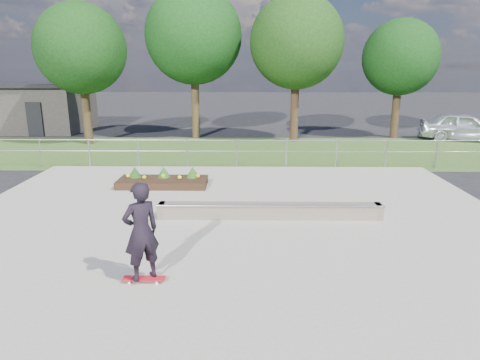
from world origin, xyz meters
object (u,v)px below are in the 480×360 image
parked_car (463,127)px  planter_bed (163,180)px  grind_ledge (270,211)px  skateboarder (141,232)px

parked_car → planter_bed: bearing=137.7°
grind_ledge → skateboarder: bearing=-125.8°
skateboarder → parked_car: (13.98, 16.45, -0.30)m
planter_bed → skateboarder: skateboarder is taller
planter_bed → skateboarder: 6.87m
planter_bed → parked_car: size_ratio=0.66×
grind_ledge → planter_bed: 4.72m
grind_ledge → planter_bed: planter_bed is taller
grind_ledge → parked_car: bearing=48.5°
planter_bed → parked_car: (14.88, 9.69, 0.53)m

